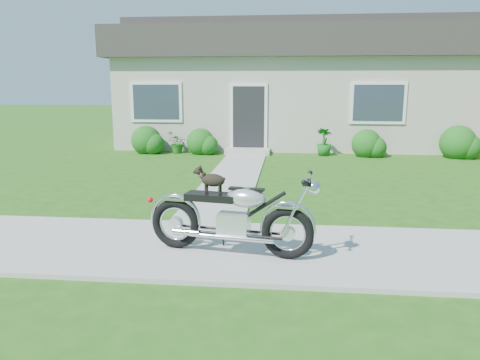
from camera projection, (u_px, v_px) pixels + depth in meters
name	position (u px, v px, depth m)	size (l,w,h in m)	color
ground	(302.00, 252.00, 6.22)	(80.00, 80.00, 0.00)	#235114
sidewalk	(302.00, 250.00, 6.21)	(24.00, 2.20, 0.04)	#9E9B93
walkway	(234.00, 176.00, 11.24)	(1.20, 8.00, 0.03)	#9E9B93
house	(296.00, 84.00, 17.46)	(12.60, 7.03, 4.50)	beige
shrub_row	(307.00, 142.00, 14.38)	(10.54, 1.05, 1.05)	#1A5717
potted_plant_left	(177.00, 143.00, 14.86)	(0.61, 0.53, 0.67)	#205E19
potted_plant_right	(324.00, 142.00, 14.36)	(0.48, 0.48, 0.86)	#1A611C
motorcycle_with_dog	(233.00, 216.00, 5.95)	(2.21, 0.69, 1.11)	black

